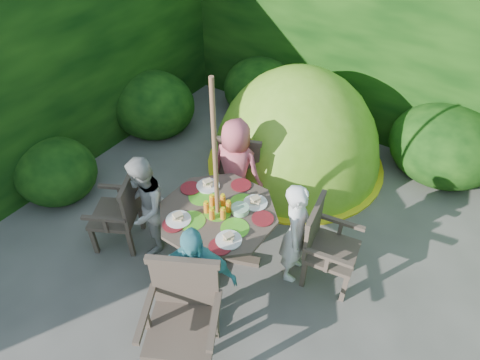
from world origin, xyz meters
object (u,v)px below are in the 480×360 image
Objects in this scene: child_front at (194,281)px; garden_chair_left at (121,211)px; parasol_pole at (216,183)px; child_back at (236,169)px; child_right at (296,233)px; garden_chair_front at (183,315)px; patio_table at (219,220)px; child_left at (145,207)px; dome_tent at (294,163)px; garden_chair_right at (326,244)px; garden_chair_back at (242,163)px.

garden_chair_left is at bearing 132.14° from child_front.
parasol_pole reaches higher than child_back.
garden_chair_front is at bearing 149.60° from child_right.
parasol_pole reaches higher than garden_chair_left.
patio_table is at bearing 96.22° from child_right.
child_back reaches higher than child_left.
garden_chair_left is at bearing -159.30° from patio_table.
child_left is at bearing -119.77° from dome_tent.
garden_chair_right is at bearing 159.64° from child_back.
parasol_pole reaches higher than child_front.
child_front is (-0.09, 0.27, 0.09)m from garden_chair_front.
child_back is at bearing 89.90° from garden_chair_back.
garden_chair_right is at bearing -67.19° from dome_tent.
garden_chair_left is at bearing -159.35° from parasol_pole.
patio_table is 2.03m from dome_tent.
garden_chair_left is 2.54m from dome_tent.
child_front is (0.69, -1.77, 0.16)m from garden_chair_back.
garden_chair_right is at bearing -80.49° from child_right.
garden_chair_front reaches higher than garden_chair_left.
patio_table is 1.77× the size of garden_chair_back.
garden_chair_right reaches higher than garden_chair_left.
dome_tent is (-0.86, 1.65, -0.60)m from child_right.
garden_chair_front reaches higher than patio_table.
patio_table is at bearing 78.15° from child_front.
parasol_pole reaches higher than garden_chair_back.
patio_table is 0.80m from child_front.
garden_chair_left is at bearing 102.34° from garden_chair_right.
garden_chair_right is 1.96m from dome_tent.
garden_chair_back is 0.71× the size of child_back.
child_front is (-0.73, -1.16, 0.16)m from garden_chair_right.
patio_table is 1.10m from garden_chair_right.
garden_chair_left is 1.55m from garden_chair_back.
garden_chair_left is 1.91m from child_right.
garden_chair_back is at bearing 133.20° from child_left.
garden_chair_back is 1.37m from child_right.
dome_tent is (0.63, 2.22, -0.61)m from child_left.
garden_chair_back is 0.70× the size of child_front.
child_left is 0.94× the size of child_front.
parasol_pole is at bearing -100.53° from dome_tent.
dome_tent reaches higher than garden_chair_left.
garden_chair_right is 1.57m from garden_chair_front.
garden_chair_right is 0.71× the size of child_back.
garden_chair_front is 0.30m from child_front.
child_back is 1.36m from dome_tent.
garden_chair_front is 0.85× the size of child_left.
parasol_pole is at bearing 89.92° from garden_chair_back.
garden_chair_left is 1.55m from garden_chair_front.
garden_chair_back is 1.07m from dome_tent.
garden_chair_front is at bearing 89.63° from garden_chair_back.
child_back is (-0.29, 0.74, 0.03)m from patio_table.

